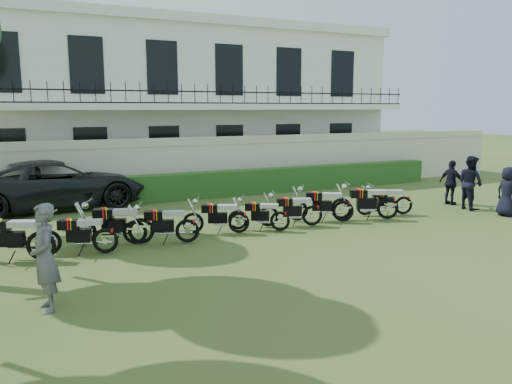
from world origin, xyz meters
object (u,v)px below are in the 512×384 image
motorcycle_0 (41,239)px  motorcycle_6 (312,210)px  motorcycle_8 (388,203)px  motorcycle_7 (343,206)px  motorcycle_3 (187,225)px  motorcycle_4 (239,217)px  officer_3 (507,192)px  motorcycle_1 (105,235)px  inspector (45,258)px  motorcycle_9 (404,201)px  motorcycle_5 (280,216)px  officer_4 (470,183)px  suv (56,184)px  officer_5 (451,183)px  motorcycle_2 (141,225)px

motorcycle_0 → motorcycle_6: (7.35, 0.30, -0.06)m
motorcycle_6 → motorcycle_8: motorcycle_8 is taller
motorcycle_8 → motorcycle_7: bearing=102.1°
motorcycle_3 → motorcycle_6: bearing=-67.4°
motorcycle_4 → motorcycle_0: bearing=117.4°
motorcycle_7 → officer_3: (5.31, -1.47, 0.29)m
motorcycle_6 → motorcycle_1: bearing=113.2°
inspector → motorcycle_4: bearing=117.3°
motorcycle_0 → motorcycle_6: bearing=-65.1°
motorcycle_4 → officer_3: officer_3 is taller
motorcycle_9 → motorcycle_5: bearing=112.8°
motorcycle_0 → motorcycle_9: motorcycle_0 is taller
motorcycle_0 → officer_4: officer_4 is taller
motorcycle_0 → suv: suv is taller
inspector → officer_4: bearing=96.4°
officer_3 → officer_4: officer_4 is taller
officer_5 → officer_3: bearing=174.7°
motorcycle_4 → motorcycle_7: motorcycle_7 is taller
motorcycle_1 → motorcycle_8: bearing=-70.8°
motorcycle_6 → motorcycle_7: 1.12m
motorcycle_1 → motorcycle_2: bearing=-45.2°
motorcycle_6 → motorcycle_5: bearing=117.8°
motorcycle_6 → inspector: bearing=134.5°
motorcycle_6 → inspector: 8.11m
motorcycle_3 → motorcycle_6: (3.89, 0.24, -0.01)m
motorcycle_9 → suv: suv is taller
motorcycle_2 → motorcycle_9: 8.51m
motorcycle_8 → suv: size_ratio=0.33×
motorcycle_0 → motorcycle_2: motorcycle_0 is taller
inspector → motorcycle_5: bearing=110.2°
motorcycle_4 → motorcycle_8: size_ratio=0.88×
motorcycle_2 → motorcycle_1: bearing=136.2°
motorcycle_0 → inspector: size_ratio=1.07×
motorcycle_9 → officer_3: size_ratio=1.12×
motorcycle_5 → motorcycle_6: motorcycle_6 is taller
motorcycle_6 → motorcycle_4: bearing=107.3°
motorcycle_0 → motorcycle_7: motorcycle_0 is taller
motorcycle_4 → officer_4: bearing=-68.8°
motorcycle_3 → officer_3: 10.39m
motorcycle_5 → motorcycle_4: bearing=109.6°
motorcycle_3 → officer_3: bearing=-77.4°
motorcycle_2 → motorcycle_7: motorcycle_2 is taller
motorcycle_1 → inspector: size_ratio=0.98×
motorcycle_7 → motorcycle_3: bearing=123.1°
motorcycle_2 → motorcycle_3: (1.10, -0.38, -0.04)m
inspector → officer_3: inspector is taller
motorcycle_4 → inspector: bearing=147.0°
motorcycle_3 → officer_5: (10.17, 0.99, 0.32)m
officer_5 → motorcycle_2: bearing=83.7°
motorcycle_0 → officer_5: (13.63, 1.05, 0.27)m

